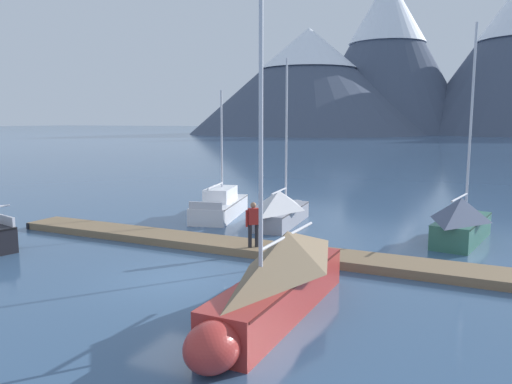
{
  "coord_description": "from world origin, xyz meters",
  "views": [
    {
      "loc": [
        8.5,
        -12.99,
        4.98
      ],
      "look_at": [
        0.0,
        6.0,
        2.0
      ],
      "focal_mm": 35.34,
      "sensor_mm": 36.0,
      "label": 1
    }
  ],
  "objects_px": {
    "sailboat_mid_dock_port": "(282,207)",
    "person_on_dock": "(253,222)",
    "sailboat_second_berth": "(222,205)",
    "sailboat_mid_dock_starboard": "(279,277)",
    "sailboat_far_berth": "(463,220)"
  },
  "relations": [
    {
      "from": "sailboat_second_berth",
      "to": "sailboat_mid_dock_port",
      "type": "bearing_deg",
      "value": -11.09
    },
    {
      "from": "sailboat_far_berth",
      "to": "sailboat_second_berth",
      "type": "bearing_deg",
      "value": 175.36
    },
    {
      "from": "sailboat_mid_dock_starboard",
      "to": "sailboat_second_berth",
      "type": "bearing_deg",
      "value": 123.95
    },
    {
      "from": "sailboat_second_berth",
      "to": "sailboat_far_berth",
      "type": "relative_size",
      "value": 0.73
    },
    {
      "from": "sailboat_far_berth",
      "to": "person_on_dock",
      "type": "bearing_deg",
      "value": -141.91
    },
    {
      "from": "sailboat_mid_dock_port",
      "to": "sailboat_second_berth",
      "type": "bearing_deg",
      "value": 168.91
    },
    {
      "from": "sailboat_far_berth",
      "to": "person_on_dock",
      "type": "xyz_separation_m",
      "value": [
        -7.02,
        -5.5,
        0.36
      ]
    },
    {
      "from": "sailboat_mid_dock_starboard",
      "to": "person_on_dock",
      "type": "xyz_separation_m",
      "value": [
        -3.01,
        5.05,
        0.25
      ]
    },
    {
      "from": "sailboat_second_berth",
      "to": "person_on_dock",
      "type": "bearing_deg",
      "value": -53.73
    },
    {
      "from": "sailboat_mid_dock_port",
      "to": "person_on_dock",
      "type": "relative_size",
      "value": 4.67
    },
    {
      "from": "sailboat_second_berth",
      "to": "person_on_dock",
      "type": "relative_size",
      "value": 3.84
    },
    {
      "from": "sailboat_second_berth",
      "to": "person_on_dock",
      "type": "height_order",
      "value": "sailboat_second_berth"
    },
    {
      "from": "sailboat_mid_dock_port",
      "to": "sailboat_mid_dock_starboard",
      "type": "bearing_deg",
      "value": -69.21
    },
    {
      "from": "sailboat_mid_dock_port",
      "to": "person_on_dock",
      "type": "distance_m",
      "value": 5.86
    },
    {
      "from": "sailboat_mid_dock_port",
      "to": "person_on_dock",
      "type": "bearing_deg",
      "value": -79.26
    }
  ]
}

